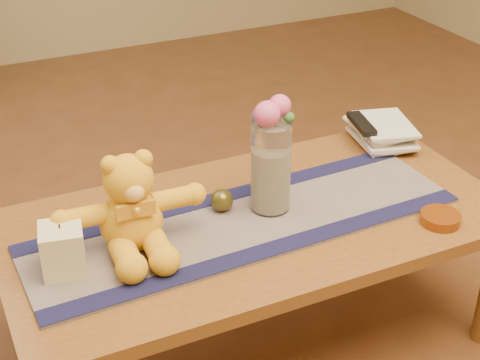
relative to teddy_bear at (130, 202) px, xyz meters
name	(u,v)px	position (x,y,z in m)	size (l,w,h in m)	color
floor	(255,340)	(0.35, -0.01, -0.58)	(5.50, 5.50, 0.00)	#522D17
coffee_table_top	(256,223)	(0.35, -0.01, -0.15)	(1.40, 0.70, 0.04)	brown
table_leg_bl	(16,289)	(-0.29, 0.28, -0.38)	(0.07, 0.07, 0.41)	brown
table_leg_br	(379,194)	(0.99, 0.28, -0.38)	(0.07, 0.07, 0.41)	brown
persian_runner	(245,223)	(0.31, -0.03, -0.13)	(1.20, 0.35, 0.01)	#161A3F
runner_border_near	(271,249)	(0.31, -0.17, -0.12)	(1.20, 0.06, 0.00)	#121236
runner_border_far	(222,197)	(0.30, 0.12, -0.12)	(1.20, 0.06, 0.00)	#121236
teddy_bear	(130,202)	(0.00, 0.00, 0.00)	(0.37, 0.31, 0.25)	gold
pillar_candle	(63,250)	(-0.19, -0.04, -0.06)	(0.10, 0.10, 0.12)	beige
candle_wick	(59,226)	(-0.19, -0.04, 0.00)	(0.00, 0.00, 0.01)	black
glass_vase	(271,167)	(0.40, 0.01, 0.00)	(0.11, 0.11, 0.26)	silver
potpourri_fill	(271,179)	(0.40, 0.01, -0.03)	(0.09, 0.09, 0.18)	beige
rose_left	(267,114)	(0.38, 0.00, 0.17)	(0.07, 0.07, 0.07)	#DB4D88
rose_right	(280,105)	(0.43, 0.01, 0.18)	(0.06, 0.06, 0.06)	#DB4D88
blue_flower_back	(269,108)	(0.41, 0.04, 0.16)	(0.04, 0.04, 0.04)	#484C9D
blue_flower_side	(258,116)	(0.37, 0.03, 0.15)	(0.04, 0.04, 0.04)	#484C9D
leaf_sprig	(289,117)	(0.44, -0.01, 0.15)	(0.03, 0.03, 0.03)	#33662D
bronze_ball	(222,200)	(0.28, 0.05, -0.09)	(0.06, 0.06, 0.06)	#4C4619
book_bottom	(358,143)	(0.85, 0.24, -0.12)	(0.17, 0.22, 0.02)	beige
book_lower	(361,138)	(0.85, 0.23, -0.10)	(0.16, 0.22, 0.02)	beige
book_upper	(357,132)	(0.84, 0.24, -0.09)	(0.17, 0.22, 0.02)	beige
book_top	(361,127)	(0.85, 0.23, -0.07)	(0.16, 0.22, 0.02)	beige
tv_remote	(361,124)	(0.85, 0.23, -0.05)	(0.04, 0.16, 0.02)	black
amber_dish	(440,218)	(0.79, -0.25, -0.12)	(0.11, 0.11, 0.03)	#BF5914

